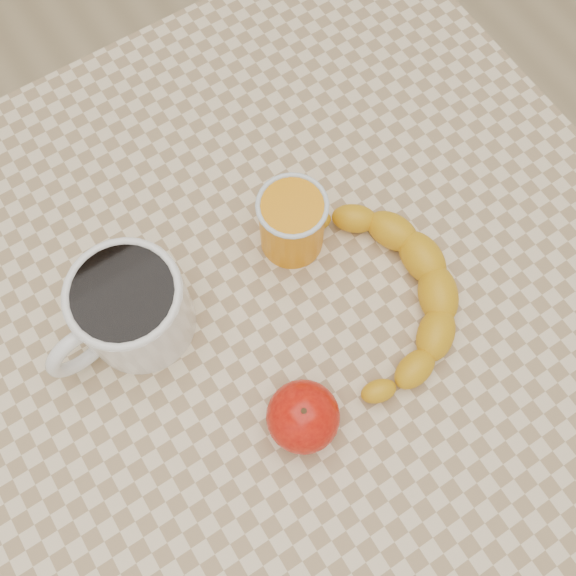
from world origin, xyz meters
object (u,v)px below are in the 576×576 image
coffee_mug (129,309)px  apple (303,417)px  banana (384,295)px  table (288,319)px  orange_juice_glass (292,223)px

coffee_mug → apple: bearing=-63.6°
coffee_mug → banana: size_ratio=0.52×
coffee_mug → apple: 0.20m
table → coffee_mug: bearing=159.5°
orange_juice_glass → banana: (0.04, -0.11, -0.02)m
table → coffee_mug: coffee_mug is taller
banana → coffee_mug: bearing=177.7°
coffee_mug → orange_juice_glass: coffee_mug is taller
apple → banana: (0.14, 0.06, -0.01)m
table → banana: (0.08, -0.06, 0.11)m
coffee_mug → banana: bearing=-27.0°
table → apple: apple is taller
table → orange_juice_glass: bearing=53.5°
table → apple: 0.18m
orange_juice_glass → banana: orange_juice_glass is taller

